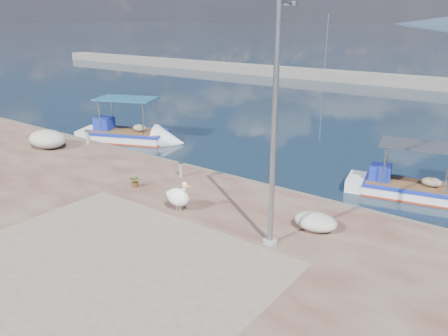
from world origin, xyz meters
TOP-DOWN VIEW (x-y plane):
  - ground at (0.00, 0.00)m, footprint 1400.00×1400.00m
  - quay_patch at (1.00, -3.00)m, footprint 9.00×7.00m
  - breakwater at (-0.00, 40.00)m, footprint 120.00×2.20m
  - boat_left at (-9.94, 7.48)m, footprint 6.57×4.28m
  - boat_right at (6.09, 8.63)m, footprint 5.63×2.82m
  - pelican at (0.14, 0.93)m, footprint 1.20×0.56m
  - lamp_post at (3.93, 0.88)m, footprint 0.44×0.96m
  - bollard_near at (-2.18, 3.63)m, footprint 0.22×0.22m
  - bollard_far at (-9.75, 4.51)m, footprint 0.25×0.25m
  - potted_plant at (-2.85, 1.64)m, footprint 0.51×0.46m
  - net_pile_a at (-10.88, 2.82)m, footprint 2.26×1.64m
  - net_pile_d at (4.63, 2.53)m, footprint 1.42×1.07m

SIDE VIEW (x-z plane):
  - ground at x=0.00m, z-range 0.00..0.00m
  - boat_right at x=6.09m, z-range -1.09..1.50m
  - boat_left at x=-9.94m, z-range -1.27..1.74m
  - quay_patch at x=1.00m, z-range 0.50..0.51m
  - breakwater at x=0.00m, z-range -3.15..4.35m
  - potted_plant at x=-2.85m, z-range 0.50..1.01m
  - net_pile_d at x=4.63m, z-range 0.50..1.03m
  - bollard_near at x=-2.18m, z-range 0.53..1.19m
  - bollard_far at x=-9.75m, z-range 0.53..1.29m
  - net_pile_a at x=-10.88m, z-range 0.50..1.42m
  - pelican at x=0.14m, z-range 0.47..1.64m
  - lamp_post at x=3.93m, z-range 0.30..7.30m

